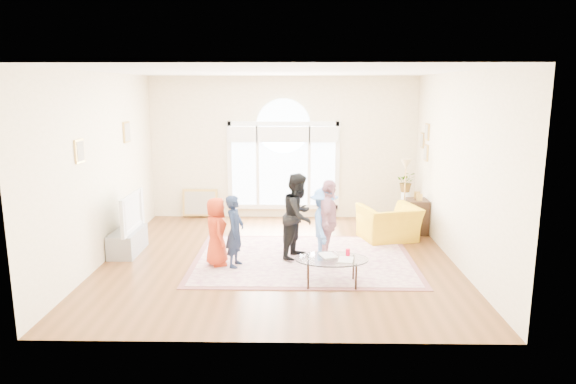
{
  "coord_description": "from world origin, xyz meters",
  "views": [
    {
      "loc": [
        0.31,
        -8.55,
        2.94
      ],
      "look_at": [
        0.15,
        0.3,
        1.14
      ],
      "focal_mm": 32.0,
      "sensor_mm": 36.0,
      "label": 1
    }
  ],
  "objects_px": {
    "tv_console": "(128,242)",
    "television": "(126,212)",
    "coffee_table": "(332,260)",
    "armchair": "(389,223)",
    "area_rug": "(303,259)"
  },
  "relations": [
    {
      "from": "area_rug",
      "to": "coffee_table",
      "type": "distance_m",
      "value": 1.29
    },
    {
      "from": "armchair",
      "to": "television",
      "type": "bearing_deg",
      "value": -6.22
    },
    {
      "from": "television",
      "to": "armchair",
      "type": "bearing_deg",
      "value": 10.27
    },
    {
      "from": "area_rug",
      "to": "coffee_table",
      "type": "height_order",
      "value": "coffee_table"
    },
    {
      "from": "television",
      "to": "armchair",
      "type": "relative_size",
      "value": 1.11
    },
    {
      "from": "coffee_table",
      "to": "armchair",
      "type": "relative_size",
      "value": 1.06
    },
    {
      "from": "armchair",
      "to": "coffee_table",
      "type": "bearing_deg",
      "value": 45.12
    },
    {
      "from": "television",
      "to": "armchair",
      "type": "height_order",
      "value": "television"
    },
    {
      "from": "area_rug",
      "to": "television",
      "type": "xyz_separation_m",
      "value": [
        -3.17,
        0.33,
        0.75
      ]
    },
    {
      "from": "tv_console",
      "to": "television",
      "type": "relative_size",
      "value": 0.86
    },
    {
      "from": "area_rug",
      "to": "tv_console",
      "type": "height_order",
      "value": "tv_console"
    },
    {
      "from": "coffee_table",
      "to": "television",
      "type": "bearing_deg",
      "value": 157.88
    },
    {
      "from": "television",
      "to": "coffee_table",
      "type": "bearing_deg",
      "value": -22.56
    },
    {
      "from": "tv_console",
      "to": "television",
      "type": "distance_m",
      "value": 0.55
    },
    {
      "from": "armchair",
      "to": "tv_console",
      "type": "bearing_deg",
      "value": -6.23
    }
  ]
}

